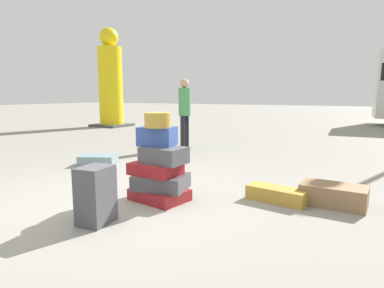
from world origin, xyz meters
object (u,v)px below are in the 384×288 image
Objects in this scene: suitcase_tower at (160,166)px; suitcase_charcoal_foreground_far at (96,195)px; suitcase_brown_right_side at (334,195)px; suitcase_slate_white_trunk at (98,160)px; yellow_dummy_statue at (111,83)px; suitcase_tan_foreground_near at (277,195)px; person_bearded_onlooker at (185,107)px.

suitcase_tower is 1.84× the size of suitcase_charcoal_foreground_far.
suitcase_brown_right_side is (2.09, 1.81, -0.17)m from suitcase_charcoal_foreground_far.
suitcase_charcoal_foreground_far is 2.77m from suitcase_brown_right_side.
suitcase_slate_white_trunk is 8.19m from yellow_dummy_statue.
suitcase_brown_right_side is at bearing 33.64° from suitcase_charcoal_foreground_far.
suitcase_tan_foreground_near is (3.56, -0.55, -0.00)m from suitcase_slate_white_trunk.
yellow_dummy_statue is at bearing 106.25° from suitcase_slate_white_trunk.
suitcase_charcoal_foreground_far reaches higher than suitcase_brown_right_side.
suitcase_slate_white_trunk is 1.11× the size of suitcase_charcoal_foreground_far.
suitcase_tower is 2.54m from suitcase_slate_white_trunk.
person_bearded_onlooker is (-1.66, 4.68, 0.72)m from suitcase_charcoal_foreground_far.
suitcase_tan_foreground_near is at bearing 40.68° from suitcase_charcoal_foreground_far.
suitcase_tan_foreground_near is 0.67m from suitcase_brown_right_side.
suitcase_slate_white_trunk is 0.39× the size of person_bearded_onlooker.
yellow_dummy_statue is at bearing 135.65° from suitcase_tower.
person_bearded_onlooker reaches higher than suitcase_brown_right_side.
suitcase_charcoal_foreground_far reaches higher than suitcase_tan_foreground_near.
suitcase_charcoal_foreground_far is at bearing -123.51° from suitcase_tan_foreground_near.
suitcase_brown_right_side is at bearing 47.37° from person_bearded_onlooker.
person_bearded_onlooker reaches higher than suitcase_charcoal_foreground_far.
suitcase_brown_right_side is at bearing -34.41° from yellow_dummy_statue.
yellow_dummy_statue reaches higher than suitcase_slate_white_trunk.
yellow_dummy_statue is at bearing 124.40° from suitcase_charcoal_foreground_far.
suitcase_slate_white_trunk is at bearing 127.10° from suitcase_charcoal_foreground_far.
person_bearded_onlooker is (-3.75, 2.87, 0.89)m from suitcase_brown_right_side.
suitcase_tower is 1.51× the size of suitcase_tan_foreground_near.
suitcase_slate_white_trunk is (-2.23, 1.18, -0.34)m from suitcase_tower.
suitcase_tower is 1.00m from suitcase_charcoal_foreground_far.
suitcase_tan_foreground_near is at bearing -37.12° from yellow_dummy_statue.
person_bearded_onlooker reaches higher than suitcase_tower.
yellow_dummy_statue is at bearing -127.45° from person_bearded_onlooker.
yellow_dummy_statue is (-5.65, 3.57, 0.78)m from person_bearded_onlooker.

